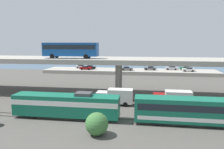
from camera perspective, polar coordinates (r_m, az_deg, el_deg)
The scene contains 20 objects.
ground_plane at distance 29.94m, azimuth -2.95°, elevation -14.56°, with size 260.00×260.00×0.00m, color #4C4944.
rail_strip_near at distance 32.91m, azimuth -1.79°, elevation -12.25°, with size 110.00×0.12×0.12m, color #59544C.
rail_strip_far at distance 34.23m, azimuth -1.35°, elevation -11.42°, with size 110.00×0.12×0.12m, color #59544C.
train_locomotive at distance 34.80m, azimuth -13.30°, elevation -7.62°, with size 17.69×3.04×4.18m.
train_coach_lead at distance 33.78m, azimuth 24.76°, elevation -8.73°, with size 21.45×3.04×3.86m.
highway_overpass at distance 47.48m, azimuth 1.79°, elevation 3.49°, with size 96.00×10.99×8.24m.
transit_bus_on_overpass at distance 47.82m, azimuth -10.88°, elevation 6.67°, with size 12.00×2.68×3.40m.
service_truck_west at distance 40.85m, azimuth 15.89°, elevation -6.11°, with size 6.80×2.46×3.04m.
service_truck_east at distance 40.82m, azimuth 1.00°, elevation -5.79°, with size 6.80×2.46×3.04m.
pier_parking_lot at distance 82.91m, azimuth 4.62°, elevation 0.83°, with size 65.08×11.37×1.27m, color #9E998E.
parked_car_0 at distance 85.34m, azimuth 15.44°, elevation 1.72°, with size 4.60×1.88×1.50m.
parked_car_1 at distance 82.25m, azimuth 19.59°, elevation 1.29°, with size 4.36×1.95×1.50m.
parked_car_2 at distance 80.59m, azimuth 3.94°, elevation 1.63°, with size 4.39×1.96×1.50m.
parked_car_3 at distance 82.75m, azimuth 10.06°, elevation 1.70°, with size 4.56×1.92×1.50m.
parked_car_4 at distance 86.00m, azimuth 18.90°, elevation 1.62°, with size 4.08×1.95×1.50m.
parked_car_5 at distance 88.38m, azimuth -8.10°, elevation 2.17°, with size 4.52×1.96×1.50m.
parked_car_6 at distance 83.08m, azimuth -7.01°, elevation 1.79°, with size 4.42×1.86×1.50m.
parked_car_7 at distance 84.95m, azimuth -5.71°, elevation 1.96°, with size 4.00×1.84×1.50m.
harbor_water at distance 105.77m, azimuth 5.48°, elevation 2.15°, with size 140.00×36.00×0.01m, color #385B7A.
shrub_right at distance 28.12m, azimuth -4.04°, elevation -12.90°, with size 2.95×2.95×2.95m, color #3A6E37.
Camera 1 is at (5.55, -26.97, 11.75)m, focal length 34.60 mm.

